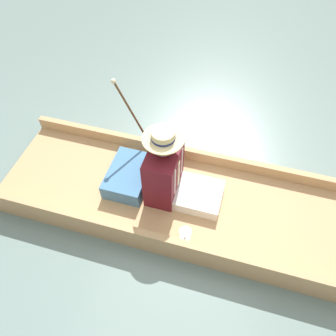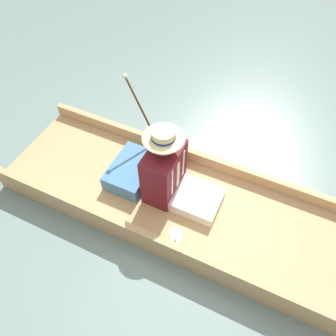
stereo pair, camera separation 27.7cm
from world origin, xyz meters
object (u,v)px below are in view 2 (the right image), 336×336
(seated_person, at_px, (171,174))
(teddy_bear, at_px, (180,151))
(wine_glass, at_px, (176,235))
(walking_cane, at_px, (143,112))

(seated_person, xyz_separation_m, teddy_bear, (-0.35, -0.07, -0.11))
(teddy_bear, relative_size, wine_glass, 3.48)
(teddy_bear, xyz_separation_m, walking_cane, (-0.03, -0.39, 0.33))
(wine_glass, bearing_deg, teddy_bear, -157.87)
(teddy_bear, bearing_deg, walking_cane, -94.16)
(seated_person, height_order, teddy_bear, seated_person)
(teddy_bear, distance_m, walking_cane, 0.51)
(seated_person, bearing_deg, walking_cane, -126.97)
(walking_cane, bearing_deg, seated_person, 50.29)
(seated_person, height_order, wine_glass, seated_person)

